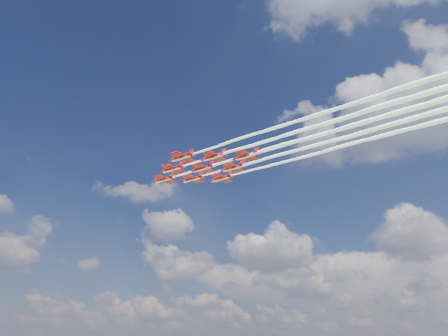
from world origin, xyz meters
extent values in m
cylinder|color=red|center=(-18.85, 1.47, 72.80)|extent=(9.18, 1.54, 1.26)
cone|color=red|center=(-24.56, 1.30, 72.80)|extent=(2.32, 1.33, 1.26)
cone|color=red|center=(-13.48, 1.64, 72.80)|extent=(1.75, 1.20, 1.14)
ellipsoid|color=black|center=(-21.13, 1.40, 73.31)|extent=(2.41, 1.11, 0.82)
cube|color=red|center=(-18.28, 1.49, 72.74)|extent=(3.98, 10.63, 0.16)
cube|color=red|center=(-14.28, 1.61, 72.80)|extent=(1.73, 4.16, 0.14)
cube|color=red|center=(-14.05, 1.62, 73.83)|extent=(1.83, 0.22, 2.06)
cube|color=white|center=(-18.85, 1.47, 72.23)|extent=(8.61, 1.29, 0.14)
cylinder|color=red|center=(-8.43, -4.63, 72.80)|extent=(9.18, 1.54, 1.26)
cone|color=red|center=(-14.15, -4.81, 72.80)|extent=(2.32, 1.33, 1.26)
cone|color=red|center=(-3.06, -4.47, 72.80)|extent=(1.75, 1.20, 1.14)
ellipsoid|color=black|center=(-10.72, -4.70, 73.31)|extent=(2.41, 1.11, 0.82)
cube|color=red|center=(-7.86, -4.61, 72.74)|extent=(3.98, 10.63, 0.16)
cube|color=red|center=(-3.86, -4.49, 72.80)|extent=(1.73, 4.16, 0.14)
cube|color=red|center=(-3.63, -4.48, 73.83)|extent=(1.83, 0.22, 2.06)
cube|color=white|center=(-8.43, -4.63, 72.23)|extent=(8.61, 1.29, 0.14)
cylinder|color=red|center=(-8.82, 8.20, 72.80)|extent=(9.18, 1.54, 1.26)
cone|color=red|center=(-14.54, 8.02, 72.80)|extent=(2.32, 1.33, 1.26)
cone|color=red|center=(-3.45, 8.36, 72.80)|extent=(1.75, 1.20, 1.14)
ellipsoid|color=black|center=(-11.11, 8.13, 73.31)|extent=(2.41, 1.11, 0.82)
cube|color=red|center=(-8.25, 8.22, 72.74)|extent=(3.98, 10.63, 0.16)
cube|color=red|center=(-4.25, 8.34, 72.80)|extent=(1.73, 4.16, 0.14)
cube|color=red|center=(-4.02, 8.34, 73.83)|extent=(1.83, 0.22, 2.06)
cube|color=white|center=(-8.82, 8.20, 72.23)|extent=(8.61, 1.29, 0.14)
cylinder|color=red|center=(1.98, -10.73, 72.80)|extent=(9.18, 1.54, 1.26)
cone|color=red|center=(-3.73, -10.91, 72.80)|extent=(2.32, 1.33, 1.26)
cone|color=red|center=(7.36, -10.57, 72.80)|extent=(1.75, 1.20, 1.14)
ellipsoid|color=black|center=(-0.30, -10.80, 73.31)|extent=(2.41, 1.11, 0.82)
cube|color=red|center=(2.55, -10.72, 72.74)|extent=(3.98, 10.63, 0.16)
cube|color=red|center=(6.55, -10.59, 72.80)|extent=(1.73, 4.16, 0.14)
cube|color=red|center=(6.78, -10.59, 73.83)|extent=(1.83, 0.22, 2.06)
cube|color=white|center=(1.98, -10.73, 72.23)|extent=(8.61, 1.29, 0.14)
cylinder|color=red|center=(1.59, 2.10, 72.80)|extent=(9.18, 1.54, 1.26)
cone|color=red|center=(-4.13, 1.92, 72.80)|extent=(2.32, 1.33, 1.26)
cone|color=red|center=(6.96, 2.26, 72.80)|extent=(1.75, 1.20, 1.14)
ellipsoid|color=black|center=(-0.70, 2.03, 73.31)|extent=(2.41, 1.11, 0.82)
cube|color=red|center=(2.16, 2.11, 72.74)|extent=(3.98, 10.63, 0.16)
cube|color=red|center=(6.16, 2.23, 72.80)|extent=(1.73, 4.16, 0.14)
cube|color=red|center=(6.39, 2.24, 73.83)|extent=(1.83, 0.22, 2.06)
cube|color=white|center=(1.59, 2.10, 72.23)|extent=(8.61, 1.29, 0.14)
cylinder|color=red|center=(1.20, 14.92, 72.80)|extent=(9.18, 1.54, 1.26)
cone|color=red|center=(-4.52, 14.75, 72.80)|extent=(2.32, 1.33, 1.26)
cone|color=red|center=(6.57, 15.09, 72.80)|extent=(1.75, 1.20, 1.14)
ellipsoid|color=black|center=(-1.09, 14.85, 73.31)|extent=(2.41, 1.11, 0.82)
cube|color=red|center=(1.77, 14.94, 72.74)|extent=(3.98, 10.63, 0.16)
cube|color=red|center=(5.77, 15.06, 72.80)|extent=(1.73, 4.16, 0.14)
cube|color=red|center=(6.00, 15.07, 73.83)|extent=(1.83, 0.22, 2.06)
cube|color=white|center=(1.20, 14.92, 72.23)|extent=(8.61, 1.29, 0.14)
cylinder|color=red|center=(12.01, -4.01, 72.80)|extent=(9.18, 1.54, 1.26)
cone|color=red|center=(6.29, -4.18, 72.80)|extent=(2.32, 1.33, 1.26)
cone|color=red|center=(17.38, -3.84, 72.80)|extent=(1.75, 1.20, 1.14)
ellipsoid|color=black|center=(9.72, -4.08, 73.31)|extent=(2.41, 1.11, 0.82)
cube|color=red|center=(12.58, -3.99, 72.74)|extent=(3.98, 10.63, 0.16)
cube|color=red|center=(16.58, -3.87, 72.80)|extent=(1.73, 4.16, 0.14)
cube|color=red|center=(16.81, -3.86, 73.83)|extent=(1.83, 0.22, 2.06)
cube|color=white|center=(12.01, -4.01, 72.23)|extent=(8.61, 1.29, 0.14)
cylinder|color=red|center=(11.61, 8.82, 72.80)|extent=(9.18, 1.54, 1.26)
cone|color=red|center=(5.90, 8.65, 72.80)|extent=(2.32, 1.33, 1.26)
cone|color=red|center=(16.99, 8.99, 72.80)|extent=(1.75, 1.20, 1.14)
ellipsoid|color=black|center=(9.33, 8.75, 73.31)|extent=(2.41, 1.11, 0.82)
cube|color=red|center=(12.19, 8.84, 72.74)|extent=(3.98, 10.63, 0.16)
cube|color=red|center=(16.19, 8.96, 72.80)|extent=(1.73, 4.16, 0.14)
cube|color=red|center=(16.42, 8.97, 73.83)|extent=(1.83, 0.22, 2.06)
cube|color=white|center=(11.61, 8.82, 72.23)|extent=(8.61, 1.29, 0.14)
cylinder|color=red|center=(22.03, 2.72, 72.80)|extent=(9.18, 1.54, 1.26)
cone|color=red|center=(16.31, 2.54, 72.80)|extent=(2.32, 1.33, 1.26)
cone|color=red|center=(27.40, 2.88, 72.80)|extent=(1.75, 1.20, 1.14)
ellipsoid|color=black|center=(19.74, 2.65, 73.31)|extent=(2.41, 1.11, 0.82)
cube|color=red|center=(22.60, 2.74, 72.74)|extent=(3.98, 10.63, 0.16)
cube|color=red|center=(26.60, 2.86, 72.80)|extent=(1.73, 4.16, 0.14)
cube|color=red|center=(26.83, 2.87, 73.83)|extent=(1.83, 0.22, 2.06)
cube|color=white|center=(22.03, 2.72, 72.23)|extent=(8.61, 1.29, 0.14)
camera|label=1|loc=(103.50, -120.50, 4.00)|focal=35.00mm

